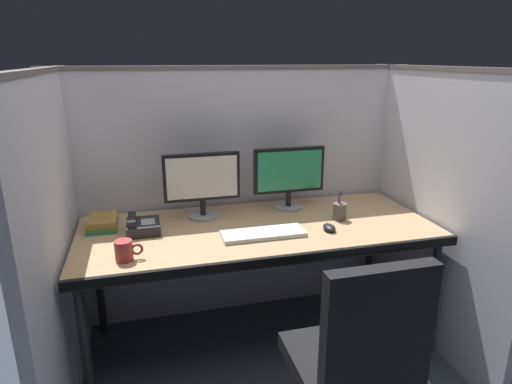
% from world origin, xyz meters
% --- Properties ---
extents(ground_plane, '(8.00, 8.00, 0.00)m').
position_xyz_m(ground_plane, '(0.00, 0.00, 0.00)').
color(ground_plane, '#383F4C').
extents(cubicle_partition_rear, '(2.21, 0.06, 1.57)m').
position_xyz_m(cubicle_partition_rear, '(0.00, 0.74, 0.79)').
color(cubicle_partition_rear, silver).
rests_on(cubicle_partition_rear, ground).
extents(cubicle_partition_left, '(0.06, 1.41, 1.57)m').
position_xyz_m(cubicle_partition_left, '(-0.99, 0.20, 0.79)').
color(cubicle_partition_left, silver).
rests_on(cubicle_partition_left, ground).
extents(cubicle_partition_right, '(0.06, 1.41, 1.57)m').
position_xyz_m(cubicle_partition_right, '(0.99, 0.20, 0.79)').
color(cubicle_partition_right, silver).
rests_on(cubicle_partition_right, ground).
extents(desk, '(1.90, 0.80, 0.74)m').
position_xyz_m(desk, '(0.00, 0.29, 0.69)').
color(desk, tan).
rests_on(desk, ground).
extents(monitor_left, '(0.43, 0.17, 0.37)m').
position_xyz_m(monitor_left, '(-0.27, 0.52, 0.96)').
color(monitor_left, gray).
rests_on(monitor_left, desk).
extents(monitor_right, '(0.43, 0.17, 0.37)m').
position_xyz_m(monitor_right, '(0.25, 0.54, 0.96)').
color(monitor_right, gray).
rests_on(monitor_right, desk).
extents(keyboard_main, '(0.43, 0.15, 0.02)m').
position_xyz_m(keyboard_main, '(-0.01, 0.17, 0.75)').
color(keyboard_main, silver).
rests_on(keyboard_main, desk).
extents(computer_mouse, '(0.06, 0.10, 0.04)m').
position_xyz_m(computer_mouse, '(0.35, 0.15, 0.76)').
color(computer_mouse, black).
rests_on(computer_mouse, desk).
extents(coffee_mug, '(0.13, 0.08, 0.09)m').
position_xyz_m(coffee_mug, '(-0.69, 0.05, 0.79)').
color(coffee_mug, '#993333').
rests_on(coffee_mug, desk).
extents(pen_cup, '(0.08, 0.08, 0.17)m').
position_xyz_m(pen_cup, '(0.47, 0.29, 0.79)').
color(pen_cup, '#4C4742').
rests_on(pen_cup, desk).
extents(desk_phone, '(0.17, 0.19, 0.09)m').
position_xyz_m(desk_phone, '(-0.61, 0.38, 0.77)').
color(desk_phone, black).
rests_on(desk_phone, desk).
extents(book_stack, '(0.16, 0.22, 0.06)m').
position_xyz_m(book_stack, '(-0.82, 0.49, 0.77)').
color(book_stack, '#26723F').
rests_on(book_stack, desk).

